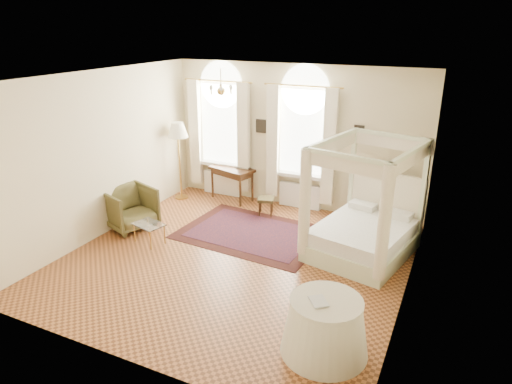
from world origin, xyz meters
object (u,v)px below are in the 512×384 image
canopy_bed (363,230)px  side_table (325,326)px  armchair (130,208)px  writing_desk (232,172)px  nightstand (408,220)px  stool (266,200)px  coffee_table (149,226)px  floor_lamp (178,134)px

canopy_bed → side_table: canopy_bed is taller
canopy_bed → armchair: canopy_bed is taller
writing_desk → nightstand: bearing=-1.9°
canopy_bed → stool: canopy_bed is taller
writing_desk → armchair: armchair is taller
canopy_bed → side_table: size_ratio=1.96×
writing_desk → coffee_table: (-0.36, -2.82, -0.33)m
floor_lamp → side_table: 6.45m
armchair → coffee_table: bearing=-98.3°
nightstand → writing_desk: size_ratio=0.46×
armchair → stool: bearing=-32.1°
canopy_bed → floor_lamp: 5.00m
canopy_bed → nightstand: (0.65, 1.37, -0.22)m
nightstand → side_table: bearing=-96.2°
canopy_bed → coffee_table: canopy_bed is taller
writing_desk → side_table: (3.74, -4.43, -0.30)m
armchair → writing_desk: bearing=-7.2°
coffee_table → side_table: bearing=-21.5°
armchair → floor_lamp: bearing=19.4°
coffee_table → floor_lamp: size_ratio=0.36×
nightstand → stool: nightstand is taller
floor_lamp → armchair: bearing=-90.0°
writing_desk → armchair: (-1.20, -2.38, -0.25)m
stool → side_table: side_table is taller
canopy_bed → coffee_table: 4.14m
writing_desk → stool: 1.31m
stool → side_table: size_ratio=0.38×
coffee_table → canopy_bed: bearing=18.5°
armchair → coffee_table: size_ratio=1.40×
stool → armchair: 2.99m
writing_desk → side_table: size_ratio=1.02×
writing_desk → floor_lamp: 1.59m
stool → side_table: bearing=-56.4°
nightstand → floor_lamp: 5.58m
writing_desk → armchair: bearing=-116.6°
writing_desk → armchair: size_ratio=1.24×
armchair → canopy_bed: bearing=-60.1°
nightstand → armchair: size_ratio=0.57×
nightstand → side_table: 4.32m
stool → armchair: armchair is taller
stool → armchair: bearing=-141.6°
nightstand → armchair: bearing=-157.4°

